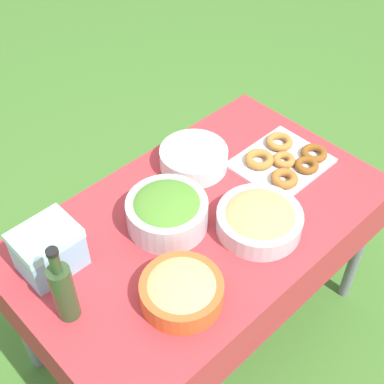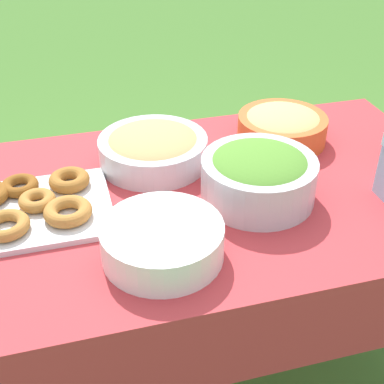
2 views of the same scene
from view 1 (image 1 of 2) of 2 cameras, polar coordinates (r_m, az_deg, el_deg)
The scene contains 9 objects.
ground_plane at distance 2.62m, azimuth 0.73°, elevation -14.09°, with size 14.00×14.00×0.00m, color #477A2D.
picnic_table at distance 2.08m, azimuth 0.89°, elevation -4.70°, with size 1.43×0.85×0.77m.
salad_bowl at distance 1.93m, azimuth -2.68°, elevation -2.02°, with size 0.30×0.30×0.14m.
pasta_bowl at distance 1.74m, azimuth -1.12°, elevation -10.41°, with size 0.27×0.27×0.10m.
donut_platter at distance 2.23m, azimuth 9.74°, elevation 3.30°, with size 0.36×0.32×0.05m.
plate_stack at distance 2.18m, azimuth 0.18°, elevation 3.63°, with size 0.28×0.28×0.08m.
olive_oil_bottle at distance 1.69m, azimuth -13.50°, elevation -10.23°, with size 0.07×0.07×0.32m.
bread_bowl at distance 1.95m, azimuth 7.21°, elevation -2.89°, with size 0.31×0.31×0.10m.
cooler_box at distance 1.86m, azimuth -15.06°, elevation -5.93°, with size 0.21×0.17×0.18m.
Camera 1 is at (-0.95, -0.94, 2.26)m, focal length 50.00 mm.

